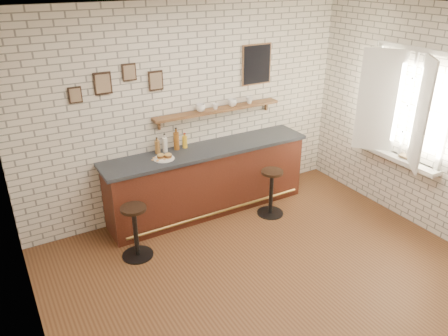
# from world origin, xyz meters

# --- Properties ---
(ground) EXTENTS (5.00, 5.00, 0.00)m
(ground) POSITION_xyz_m (0.00, 0.00, 0.00)
(ground) COLOR brown
(ground) RESTS_ON ground
(bar_counter) EXTENTS (3.10, 0.65, 1.01)m
(bar_counter) POSITION_xyz_m (0.11, 1.70, 0.51)
(bar_counter) COLOR #512115
(bar_counter) RESTS_ON ground
(sandwich_plate) EXTENTS (0.28, 0.28, 0.01)m
(sandwich_plate) POSITION_xyz_m (-0.58, 1.66, 1.02)
(sandwich_plate) COLOR white
(sandwich_plate) RESTS_ON bar_counter
(ciabatta_sandwich) EXTENTS (0.21, 0.15, 0.07)m
(ciabatta_sandwich) POSITION_xyz_m (-0.57, 1.66, 1.06)
(ciabatta_sandwich) COLOR tan
(ciabatta_sandwich) RESTS_ON sandwich_plate
(potato_chips) EXTENTS (0.26, 0.18, 0.00)m
(potato_chips) POSITION_xyz_m (-0.60, 1.66, 1.02)
(potato_chips) COLOR #EDAC53
(potato_chips) RESTS_ON sandwich_plate
(bitters_bottle_brown) EXTENTS (0.07, 0.07, 0.24)m
(bitters_bottle_brown) POSITION_xyz_m (-0.58, 1.88, 1.11)
(bitters_bottle_brown) COLOR brown
(bitters_bottle_brown) RESTS_ON bar_counter
(bitters_bottle_white) EXTENTS (0.07, 0.07, 0.26)m
(bitters_bottle_white) POSITION_xyz_m (-0.46, 1.88, 1.12)
(bitters_bottle_white) COLOR white
(bitters_bottle_white) RESTS_ON bar_counter
(bitters_bottle_amber) EXTENTS (0.08, 0.08, 0.32)m
(bitters_bottle_amber) POSITION_xyz_m (-0.29, 1.88, 1.14)
(bitters_bottle_amber) COLOR brown
(bitters_bottle_amber) RESTS_ON bar_counter
(condiment_bottle_yellow) EXTENTS (0.07, 0.07, 0.22)m
(condiment_bottle_yellow) POSITION_xyz_m (-0.16, 1.88, 1.10)
(condiment_bottle_yellow) COLOR gold
(condiment_bottle_yellow) RESTS_ON bar_counter
(bar_stool_left) EXTENTS (0.40, 0.40, 0.71)m
(bar_stool_left) POSITION_xyz_m (-1.23, 1.13, 0.38)
(bar_stool_left) COLOR black
(bar_stool_left) RESTS_ON ground
(bar_stool_right) EXTENTS (0.40, 0.40, 0.71)m
(bar_stool_right) POSITION_xyz_m (0.86, 1.14, 0.38)
(bar_stool_right) COLOR black
(bar_stool_right) RESTS_ON ground
(wall_shelf) EXTENTS (2.00, 0.18, 0.18)m
(wall_shelf) POSITION_xyz_m (0.40, 1.90, 1.48)
(wall_shelf) COLOR brown
(wall_shelf) RESTS_ON ground
(shelf_cup_a) EXTENTS (0.19, 0.19, 0.11)m
(shelf_cup_a) POSITION_xyz_m (0.12, 1.90, 1.55)
(shelf_cup_a) COLOR white
(shelf_cup_a) RESTS_ON wall_shelf
(shelf_cup_b) EXTENTS (0.12, 0.12, 0.08)m
(shelf_cup_b) POSITION_xyz_m (0.35, 1.90, 1.54)
(shelf_cup_b) COLOR white
(shelf_cup_b) RESTS_ON wall_shelf
(shelf_cup_c) EXTENTS (0.15, 0.15, 0.11)m
(shelf_cup_c) POSITION_xyz_m (0.64, 1.90, 1.55)
(shelf_cup_c) COLOR white
(shelf_cup_c) RESTS_ON wall_shelf
(shelf_cup_d) EXTENTS (0.13, 0.13, 0.10)m
(shelf_cup_d) POSITION_xyz_m (0.94, 1.90, 1.55)
(shelf_cup_d) COLOR white
(shelf_cup_d) RESTS_ON wall_shelf
(back_wall_decor) EXTENTS (2.96, 0.02, 0.56)m
(back_wall_decor) POSITION_xyz_m (0.23, 1.98, 2.05)
(back_wall_decor) COLOR black
(back_wall_decor) RESTS_ON ground
(window_sill) EXTENTS (0.20, 1.35, 0.06)m
(window_sill) POSITION_xyz_m (2.40, 0.30, 0.90)
(window_sill) COLOR white
(window_sill) RESTS_ON ground
(casement_window) EXTENTS (0.40, 1.30, 1.56)m
(casement_window) POSITION_xyz_m (2.36, 0.30, 1.65)
(casement_window) COLOR white
(casement_window) RESTS_ON ground
(book_lower) EXTENTS (0.18, 0.22, 0.02)m
(book_lower) POSITION_xyz_m (2.38, 0.14, 0.94)
(book_lower) COLOR tan
(book_lower) RESTS_ON window_sill
(book_upper) EXTENTS (0.17, 0.22, 0.02)m
(book_upper) POSITION_xyz_m (2.38, 0.15, 0.96)
(book_upper) COLOR tan
(book_upper) RESTS_ON book_lower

